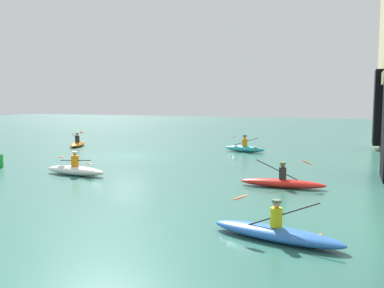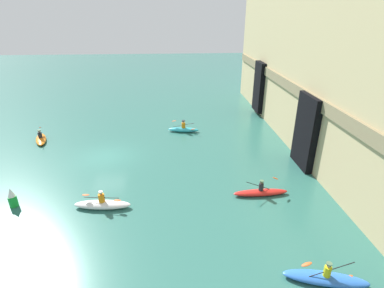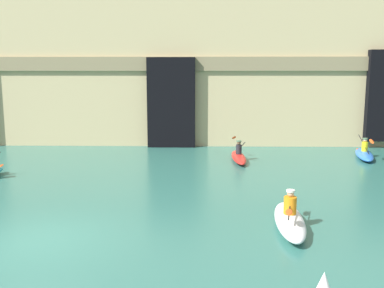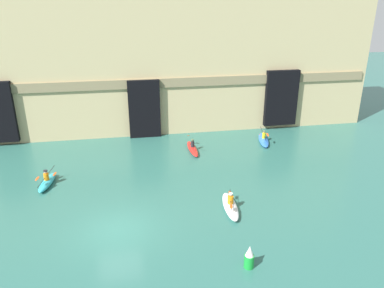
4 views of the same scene
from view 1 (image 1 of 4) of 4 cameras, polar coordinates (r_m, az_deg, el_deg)
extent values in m
plane|color=#2D665B|center=(26.76, -8.58, -1.62)|extent=(120.00, 120.00, 0.00)
cube|color=black|center=(32.69, 23.69, 4.48)|extent=(2.41, 0.70, 5.20)
ellipsoid|color=blue|center=(11.09, 11.13, -11.63)|extent=(1.59, 3.58, 0.35)
cylinder|color=gold|center=(10.97, 11.18, -9.57)|extent=(0.30, 0.30, 0.48)
sphere|color=tan|center=(10.89, 11.21, -7.84)|extent=(0.19, 0.19, 0.19)
cylinder|color=#4C6B4C|center=(10.87, 11.22, -7.45)|extent=(0.24, 0.24, 0.06)
cylinder|color=black|center=(10.97, 11.18, -9.44)|extent=(0.12, 2.10, 0.92)
ellipsoid|color=#D84C19|center=(11.09, 6.48, -7.08)|extent=(0.20, 0.43, 0.22)
ellipsoid|color=#D84C19|center=(10.93, 16.01, -11.77)|extent=(0.20, 0.43, 0.22)
ellipsoid|color=orange|center=(33.00, -15.03, -0.04)|extent=(2.93, 1.76, 0.33)
cylinder|color=#232328|center=(32.96, -15.05, 0.66)|extent=(0.32, 0.32, 0.48)
sphere|color=tan|center=(32.93, -15.07, 1.26)|extent=(0.22, 0.22, 0.22)
cylinder|color=#4C6B4C|center=(32.93, -15.07, 1.42)|extent=(0.27, 0.27, 0.06)
cylinder|color=black|center=(32.96, -15.05, 0.70)|extent=(1.80, 0.48, 0.90)
ellipsoid|color=#D84C19|center=(33.68, -14.56, 1.48)|extent=(0.45, 0.28, 0.23)
ellipsoid|color=#D84C19|center=(32.25, -15.58, -0.11)|extent=(0.45, 0.28, 0.23)
ellipsoid|color=#33B2C6|center=(28.84, 7.04, -0.64)|extent=(1.10, 2.92, 0.41)
cylinder|color=orange|center=(28.79, 7.05, 0.23)|extent=(0.34, 0.34, 0.47)
sphere|color=tan|center=(28.76, 7.06, 0.92)|extent=(0.22, 0.22, 0.22)
cylinder|color=#232328|center=(28.75, 7.06, 1.10)|extent=(0.28, 0.28, 0.06)
cylinder|color=black|center=(28.79, 7.05, 0.28)|extent=(0.88, 1.95, 0.68)
ellipsoid|color=#D84C19|center=(29.34, 5.60, 0.97)|extent=(0.34, 0.47, 0.18)
ellipsoid|color=#D84C19|center=(28.26, 8.55, -0.43)|extent=(0.34, 0.47, 0.18)
ellipsoid|color=red|center=(17.50, 11.96, -5.14)|extent=(0.71, 3.40, 0.34)
cylinder|color=#232328|center=(17.43, 11.99, -3.83)|extent=(0.29, 0.29, 0.47)
sphere|color=brown|center=(17.38, 12.01, -2.74)|extent=(0.20, 0.20, 0.20)
cylinder|color=#4C6B4C|center=(17.36, 12.02, -2.48)|extent=(0.25, 0.25, 0.06)
cylinder|color=black|center=(17.42, 11.99, -3.76)|extent=(0.43, 2.03, 1.01)
ellipsoid|color=#D84C19|center=(17.42, 15.03, -2.39)|extent=(0.26, 0.45, 0.23)
ellipsoid|color=#D84C19|center=(17.49, 8.95, -5.11)|extent=(0.26, 0.45, 0.23)
ellipsoid|color=white|center=(20.61, -15.30, -3.44)|extent=(1.06, 3.30, 0.42)
cylinder|color=orange|center=(20.54, -15.34, -2.19)|extent=(0.35, 0.35, 0.49)
sphere|color=tan|center=(20.49, -15.36, -1.25)|extent=(0.19, 0.19, 0.19)
cylinder|color=silver|center=(20.49, -15.37, -1.05)|extent=(0.24, 0.24, 0.06)
cylinder|color=black|center=(20.54, -15.34, -2.12)|extent=(0.53, 2.08, 0.21)
ellipsoid|color=#D84C19|center=(19.84, -13.58, -2.58)|extent=(0.28, 0.47, 0.09)
ellipsoid|color=#D84C19|center=(21.25, -16.98, -1.69)|extent=(0.28, 0.47, 0.09)
camera|label=2|loc=(10.72, -61.09, 43.32)|focal=28.00mm
camera|label=3|loc=(30.21, -30.64, 6.60)|focal=40.00mm
camera|label=4|loc=(38.97, -34.40, 17.67)|focal=35.00mm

